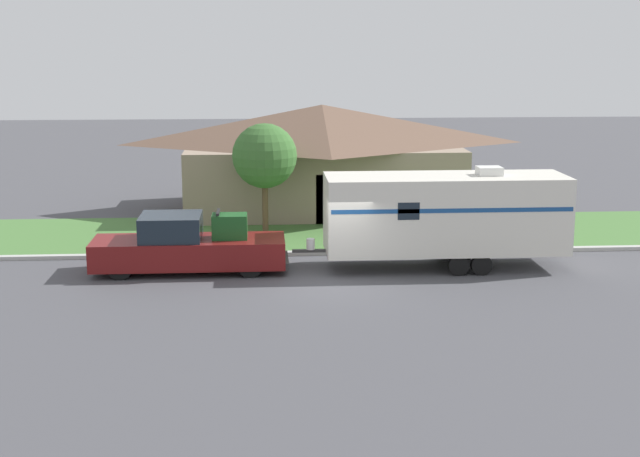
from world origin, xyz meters
name	(u,v)px	position (x,y,z in m)	size (l,w,h in m)	color
ground_plane	(335,283)	(0.00, 0.00, 0.00)	(120.00, 120.00, 0.00)	#47474C
curb_strip	(326,253)	(0.00, 3.75, 0.07)	(80.00, 0.30, 0.14)	#ADADA8
lawn_strip	(319,233)	(0.00, 7.40, 0.01)	(80.00, 7.00, 0.03)	#477538
house_across_street	(322,155)	(0.48, 12.59, 2.44)	(12.90, 7.73, 4.71)	gray
pickup_truck	(188,246)	(-4.72, 1.70, 0.86)	(6.43, 2.05, 2.04)	black
travel_trailer	(445,213)	(3.85, 1.70, 1.86)	(9.13, 2.44, 3.41)	black
mailbox	(240,223)	(-3.05, 4.84, 0.96)	(0.48, 0.20, 1.25)	brown
tree_in_yard	(265,156)	(-2.13, 7.66, 3.06)	(2.55, 2.55, 4.36)	brown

